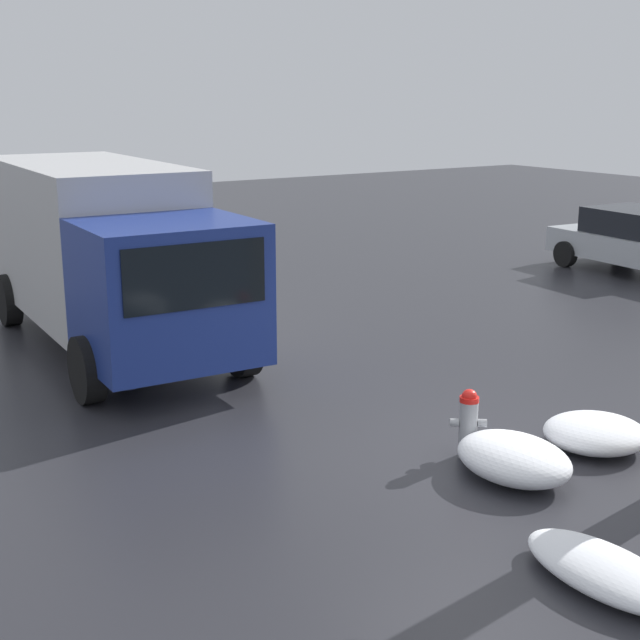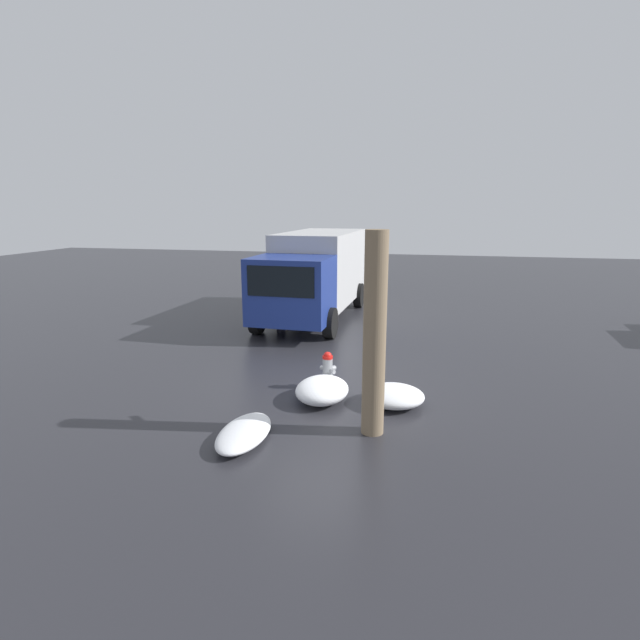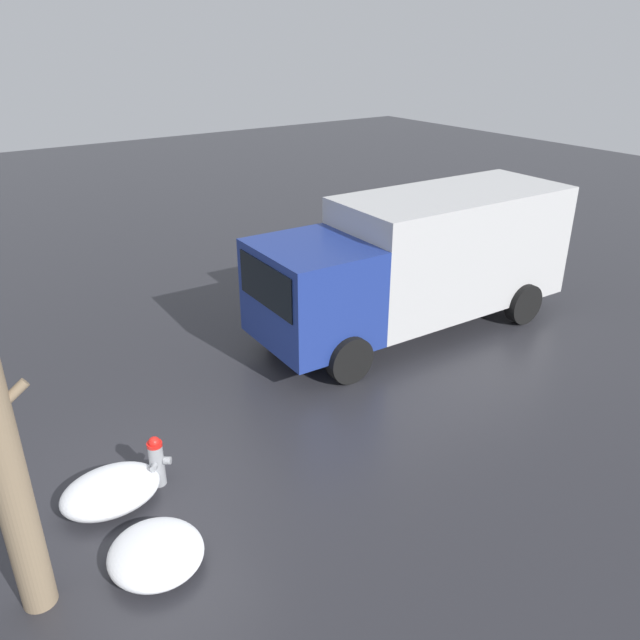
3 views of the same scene
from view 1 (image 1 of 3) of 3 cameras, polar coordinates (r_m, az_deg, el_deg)
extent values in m
plane|color=#28282D|center=(10.23, 9.38, -8.62)|extent=(60.00, 60.00, 0.00)
cylinder|color=gray|center=(10.10, 9.45, -6.92)|extent=(0.21, 0.21, 0.65)
cylinder|color=red|center=(9.98, 9.54, -5.03)|extent=(0.22, 0.22, 0.06)
sphere|color=red|center=(9.97, 9.54, -4.87)|extent=(0.18, 0.18, 0.18)
cylinder|color=gray|center=(10.22, 9.38, -6.20)|extent=(0.15, 0.15, 0.11)
cylinder|color=gray|center=(10.06, 8.60, -6.50)|extent=(0.13, 0.13, 0.09)
cylinder|color=gray|center=(10.09, 10.34, -6.50)|extent=(0.13, 0.13, 0.09)
cube|color=navy|center=(12.03, -9.71, 1.83)|extent=(2.02, 2.30, 1.88)
cube|color=black|center=(11.06, -7.95, 2.79)|extent=(0.09, 1.88, 0.83)
cube|color=#BCBCBC|center=(15.27, -14.54, 5.23)|extent=(5.15, 2.41, 2.41)
cylinder|color=black|center=(12.78, -5.00, -1.63)|extent=(0.91, 0.31, 0.90)
cylinder|color=black|center=(12.03, -14.67, -3.08)|extent=(0.91, 0.31, 0.90)
cylinder|color=black|center=(17.00, -11.89, 2.15)|extent=(0.91, 0.31, 0.90)
cylinder|color=black|center=(16.45, -19.27, 1.24)|extent=(0.91, 0.31, 0.90)
cylinder|color=#23232D|center=(12.49, -12.26, -2.32)|extent=(0.28, 0.28, 0.88)
cylinder|color=black|center=(12.29, -12.45, 1.29)|extent=(0.40, 0.40, 0.74)
sphere|color=tan|center=(12.19, -12.58, 3.52)|extent=(0.24, 0.24, 0.24)
cube|color=black|center=(21.29, 19.73, 5.94)|extent=(2.15, 1.80, 0.56)
cylinder|color=black|center=(22.93, 18.87, 4.42)|extent=(0.61, 0.24, 0.60)
cylinder|color=black|center=(21.58, 15.43, 4.10)|extent=(0.61, 0.24, 0.60)
ellipsoid|color=white|center=(9.71, 12.29, -8.64)|extent=(1.34, 1.03, 0.44)
ellipsoid|color=white|center=(10.74, 17.21, -6.92)|extent=(1.14, 1.19, 0.36)
ellipsoid|color=white|center=(7.99, 17.71, -15.01)|extent=(1.55, 0.77, 0.26)
camera|label=2|loc=(8.81, 75.76, 2.18)|focal=28.00mm
camera|label=3|loc=(14.47, 40.21, 18.91)|focal=35.00mm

